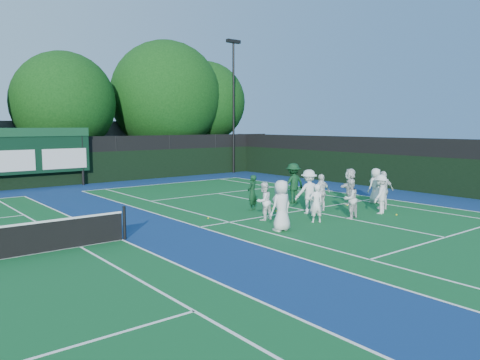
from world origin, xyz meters
TOP-DOWN VIEW (x-y plane):
  - ground at (0.00, 0.00)m, footprint 120.00×120.00m
  - court_apron at (-6.00, 1.00)m, footprint 34.00×32.00m
  - near_court at (0.00, 1.00)m, footprint 11.05×23.85m
  - back_fence at (-6.00, 16.00)m, footprint 34.00×0.08m
  - divider_fence_right at (9.00, 1.00)m, footprint 0.08×32.00m
  - scoreboard at (-7.01, 15.59)m, footprint 6.00×0.21m
  - clubhouse at (-2.00, 24.00)m, footprint 18.00×6.00m
  - light_pole_right at (7.50, 15.70)m, footprint 1.20×0.30m
  - tree_c at (-3.97, 19.58)m, footprint 6.89×6.89m
  - tree_d at (3.91, 19.58)m, footprint 8.58×8.58m
  - tree_e at (7.59, 19.58)m, footprint 6.68×6.68m
  - tennis_ball_0 at (-1.22, 1.48)m, footprint 0.07×0.07m
  - tennis_ball_1 at (2.38, 0.54)m, footprint 0.07×0.07m
  - tennis_ball_2 at (2.11, -2.20)m, footprint 0.07×0.07m
  - tennis_ball_3 at (-4.35, 2.07)m, footprint 0.07×0.07m
  - tennis_ball_4 at (-0.87, 2.09)m, footprint 0.07×0.07m
  - player_front_0 at (-3.56, -1.28)m, footprint 0.92×0.63m
  - player_front_1 at (-1.54, -1.07)m, footprint 0.64×0.54m
  - player_front_2 at (0.11, -1.36)m, footprint 0.85×0.70m
  - player_front_3 at (1.93, -1.53)m, footprint 1.20×0.89m
  - player_front_4 at (2.91, -0.99)m, footprint 1.08×0.72m
  - player_back_0 at (-2.79, 0.53)m, footprint 0.78×0.63m
  - player_back_1 at (-0.41, 0.38)m, footprint 1.36×1.06m
  - player_back_2 at (0.47, 0.44)m, footprint 0.96×0.43m
  - player_back_3 at (2.78, 0.73)m, footprint 1.65×1.10m
  - player_back_4 at (4.11, 0.26)m, footprint 0.87×0.63m
  - coach_left at (-1.80, 2.40)m, footprint 0.67×0.57m
  - coach_right at (0.93, 2.63)m, footprint 1.29×0.81m

SIDE VIEW (x-z plane):
  - ground at x=0.00m, z-range 0.00..0.00m
  - court_apron at x=-6.00m, z-range 0.00..0.01m
  - near_court at x=0.00m, z-range 0.01..0.01m
  - tennis_ball_0 at x=-1.22m, z-range 0.00..0.07m
  - tennis_ball_1 at x=2.38m, z-range 0.00..0.07m
  - tennis_ball_2 at x=2.11m, z-range 0.00..0.07m
  - tennis_ball_3 at x=-4.35m, z-range 0.00..0.07m
  - tennis_ball_4 at x=-0.87m, z-range 0.00..0.07m
  - player_front_1 at x=-1.54m, z-range 0.00..1.48m
  - player_back_0 at x=-2.79m, z-range 0.00..1.50m
  - coach_left at x=-1.80m, z-range 0.00..1.56m
  - player_front_2 at x=0.11m, z-range 0.00..1.59m
  - player_back_2 at x=0.47m, z-range 0.00..1.61m
  - player_front_3 at x=1.93m, z-range 0.00..1.66m
  - player_back_4 at x=4.11m, z-range 0.00..1.67m
  - player_front_4 at x=2.91m, z-range 0.00..1.70m
  - player_back_3 at x=2.78m, z-range 0.00..1.70m
  - player_front_0 at x=-3.56m, z-range 0.00..1.81m
  - player_back_1 at x=-0.41m, z-range 0.00..1.86m
  - coach_right at x=0.93m, z-range 0.00..1.91m
  - back_fence at x=-6.00m, z-range -0.14..2.86m
  - divider_fence_right at x=9.00m, z-range -0.14..2.86m
  - clubhouse at x=-2.00m, z-range 0.00..4.00m
  - scoreboard at x=-7.01m, z-range 0.42..3.97m
  - tree_c at x=-3.97m, z-range 0.69..9.34m
  - tree_e at x=7.59m, z-range 0.95..9.88m
  - tree_d at x=3.91m, z-range 0.59..10.80m
  - light_pole_right at x=7.50m, z-range 1.24..11.36m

